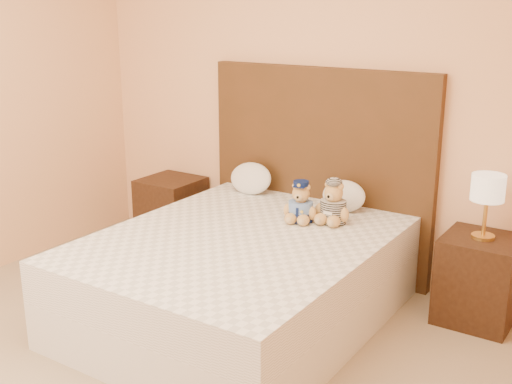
{
  "coord_description": "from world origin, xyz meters",
  "views": [
    {
      "loc": [
        2.12,
        -1.83,
        1.92
      ],
      "look_at": [
        -0.05,
        1.45,
        0.77
      ],
      "focal_mm": 45.0,
      "sensor_mm": 36.0,
      "label": 1
    }
  ],
  "objects_px": {
    "teddy_police": "(301,202)",
    "pillow_left": "(251,177)",
    "bed": "(240,278)",
    "nightstand_left": "(172,211)",
    "lamp": "(488,191)",
    "teddy_prisoner": "(333,202)",
    "pillow_right": "(344,195)",
    "nightstand_right": "(478,279)"
  },
  "relations": [
    {
      "from": "teddy_police",
      "to": "pillow_left",
      "type": "xyz_separation_m",
      "value": [
        -0.64,
        0.37,
        -0.01
      ]
    },
    {
      "from": "bed",
      "to": "teddy_police",
      "type": "xyz_separation_m",
      "value": [
        0.16,
        0.46,
        0.41
      ]
    },
    {
      "from": "nightstand_left",
      "to": "lamp",
      "type": "height_order",
      "value": "lamp"
    },
    {
      "from": "bed",
      "to": "lamp",
      "type": "xyz_separation_m",
      "value": [
        1.25,
        0.8,
        0.57
      ]
    },
    {
      "from": "teddy_prisoner",
      "to": "pillow_left",
      "type": "relative_size",
      "value": 0.8
    },
    {
      "from": "bed",
      "to": "teddy_prisoner",
      "type": "distance_m",
      "value": 0.77
    },
    {
      "from": "pillow_left",
      "to": "pillow_right",
      "type": "height_order",
      "value": "pillow_left"
    },
    {
      "from": "teddy_prisoner",
      "to": "pillow_left",
      "type": "distance_m",
      "value": 0.88
    },
    {
      "from": "pillow_left",
      "to": "pillow_right",
      "type": "distance_m",
      "value": 0.77
    },
    {
      "from": "bed",
      "to": "nightstand_right",
      "type": "relative_size",
      "value": 3.64
    },
    {
      "from": "lamp",
      "to": "teddy_police",
      "type": "height_order",
      "value": "lamp"
    },
    {
      "from": "bed",
      "to": "teddy_police",
      "type": "distance_m",
      "value": 0.64
    },
    {
      "from": "teddy_police",
      "to": "lamp",
      "type": "bearing_deg",
      "value": 5.68
    },
    {
      "from": "nightstand_left",
      "to": "nightstand_right",
      "type": "bearing_deg",
      "value": 0.0
    },
    {
      "from": "teddy_police",
      "to": "teddy_prisoner",
      "type": "xyz_separation_m",
      "value": [
        0.19,
        0.09,
        0.0
      ]
    },
    {
      "from": "bed",
      "to": "pillow_right",
      "type": "distance_m",
      "value": 0.96
    },
    {
      "from": "lamp",
      "to": "pillow_left",
      "type": "distance_m",
      "value": 1.74
    },
    {
      "from": "pillow_right",
      "to": "nightstand_left",
      "type": "bearing_deg",
      "value": -178.89
    },
    {
      "from": "pillow_left",
      "to": "pillow_right",
      "type": "bearing_deg",
      "value": 0.0
    },
    {
      "from": "teddy_prisoner",
      "to": "pillow_right",
      "type": "distance_m",
      "value": 0.29
    },
    {
      "from": "pillow_left",
      "to": "nightstand_left",
      "type": "bearing_deg",
      "value": -177.77
    },
    {
      "from": "nightstand_right",
      "to": "lamp",
      "type": "bearing_deg",
      "value": 180.0
    },
    {
      "from": "nightstand_left",
      "to": "pillow_left",
      "type": "height_order",
      "value": "pillow_left"
    },
    {
      "from": "nightstand_left",
      "to": "teddy_prisoner",
      "type": "bearing_deg",
      "value": -8.86
    },
    {
      "from": "teddy_police",
      "to": "pillow_left",
      "type": "bearing_deg",
      "value": 138.19
    },
    {
      "from": "nightstand_right",
      "to": "teddy_police",
      "type": "relative_size",
      "value": 2.03
    },
    {
      "from": "bed",
      "to": "pillow_left",
      "type": "relative_size",
      "value": 5.7
    },
    {
      "from": "nightstand_left",
      "to": "bed",
      "type": "bearing_deg",
      "value": -32.62
    },
    {
      "from": "teddy_police",
      "to": "pillow_left",
      "type": "relative_size",
      "value": 0.77
    },
    {
      "from": "nightstand_right",
      "to": "lamp",
      "type": "xyz_separation_m",
      "value": [
        -0.0,
        0.0,
        0.57
      ]
    },
    {
      "from": "nightstand_right",
      "to": "pillow_left",
      "type": "bearing_deg",
      "value": 179.01
    },
    {
      "from": "lamp",
      "to": "teddy_police",
      "type": "xyz_separation_m",
      "value": [
        -1.09,
        -0.34,
        -0.16
      ]
    },
    {
      "from": "teddy_prisoner",
      "to": "nightstand_left",
      "type": "bearing_deg",
      "value": 170.66
    },
    {
      "from": "nightstand_right",
      "to": "teddy_prisoner",
      "type": "xyz_separation_m",
      "value": [
        -0.9,
        -0.25,
        0.42
      ]
    },
    {
      "from": "nightstand_left",
      "to": "pillow_left",
      "type": "distance_m",
      "value": 0.87
    },
    {
      "from": "nightstand_left",
      "to": "nightstand_right",
      "type": "relative_size",
      "value": 1.0
    },
    {
      "from": "teddy_police",
      "to": "pillow_right",
      "type": "height_order",
      "value": "teddy_police"
    },
    {
      "from": "lamp",
      "to": "teddy_police",
      "type": "bearing_deg",
      "value": -162.54
    },
    {
      "from": "nightstand_left",
      "to": "teddy_police",
      "type": "relative_size",
      "value": 2.03
    },
    {
      "from": "pillow_left",
      "to": "lamp",
      "type": "bearing_deg",
      "value": -0.99
    },
    {
      "from": "nightstand_right",
      "to": "pillow_right",
      "type": "xyz_separation_m",
      "value": [
        -0.96,
        0.03,
        0.39
      ]
    },
    {
      "from": "nightstand_right",
      "to": "teddy_prisoner",
      "type": "relative_size",
      "value": 1.96
    }
  ]
}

